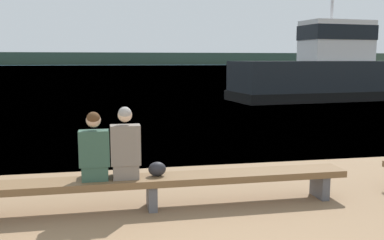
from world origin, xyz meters
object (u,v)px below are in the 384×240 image
at_px(person_left, 95,152).
at_px(person_right, 126,149).
at_px(bench_main, 152,183).
at_px(shopping_bag, 157,169).
at_px(tugboat_red, 328,75).

distance_m(person_left, person_right, 0.41).
xyz_separation_m(bench_main, shopping_bag, (0.08, 0.03, 0.19)).
bearing_deg(shopping_bag, tugboat_red, 54.14).
xyz_separation_m(bench_main, person_left, (-0.76, 0.01, 0.47)).
xyz_separation_m(person_left, shopping_bag, (0.84, 0.02, -0.29)).
relative_size(bench_main, shopping_bag, 22.99).
bearing_deg(shopping_bag, person_right, -177.64).
height_order(person_right, tugboat_red, tugboat_red).
distance_m(person_right, tugboat_red, 18.47).
height_order(bench_main, tugboat_red, tugboat_red).
bearing_deg(person_left, tugboat_red, 52.08).
bearing_deg(person_left, shopping_bag, 1.08).
distance_m(bench_main, tugboat_red, 18.30).
relative_size(person_left, person_right, 0.94).
xyz_separation_m(person_right, tugboat_red, (11.09, 14.77, 0.42)).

